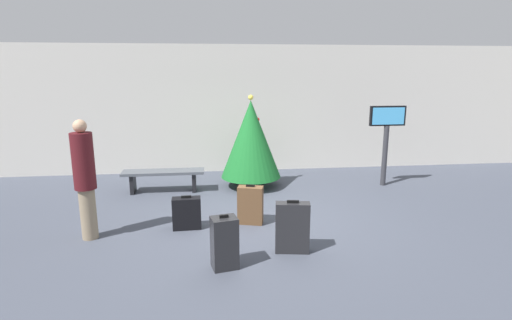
% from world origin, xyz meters
% --- Properties ---
extents(ground_plane, '(16.00, 16.00, 0.00)m').
position_xyz_m(ground_plane, '(0.00, 0.00, 0.00)').
color(ground_plane, '#424754').
extents(back_wall, '(16.00, 0.20, 3.27)m').
position_xyz_m(back_wall, '(0.00, 3.72, 1.63)').
color(back_wall, beige).
rests_on(back_wall, ground_plane).
extents(holiday_tree, '(1.36, 1.36, 2.10)m').
position_xyz_m(holiday_tree, '(0.04, 2.10, 1.11)').
color(holiday_tree, '#4C3319').
rests_on(holiday_tree, ground_plane).
extents(flight_info_kiosk, '(0.83, 0.12, 1.85)m').
position_xyz_m(flight_info_kiosk, '(3.13, 1.86, 1.27)').
color(flight_info_kiosk, '#333338').
rests_on(flight_info_kiosk, ground_plane).
extents(waiting_bench, '(1.77, 0.44, 0.48)m').
position_xyz_m(waiting_bench, '(-1.91, 1.91, 0.37)').
color(waiting_bench, '#4C5159').
rests_on(waiting_bench, ground_plane).
extents(traveller_0, '(0.38, 0.38, 1.91)m').
position_xyz_m(traveller_0, '(-2.81, -0.48, 1.02)').
color(traveller_0, gray).
rests_on(traveller_0, ground_plane).
extents(suitcase_0, '(0.47, 0.31, 0.71)m').
position_xyz_m(suitcase_0, '(-0.20, -0.15, 0.34)').
color(suitcase_0, brown).
rests_on(suitcase_0, ground_plane).
extents(suitcase_1, '(0.39, 0.34, 0.76)m').
position_xyz_m(suitcase_1, '(-0.71, -1.70, 0.36)').
color(suitcase_1, '#232326').
rests_on(suitcase_1, ground_plane).
extents(suitcase_2, '(0.52, 0.26, 0.80)m').
position_xyz_m(suitcase_2, '(0.30, -1.33, 0.38)').
color(suitcase_2, '#232326').
rests_on(suitcase_2, ground_plane).
extents(suitcase_3, '(0.48, 0.23, 0.58)m').
position_xyz_m(suitcase_3, '(-1.29, -0.26, 0.27)').
color(suitcase_3, black).
rests_on(suitcase_3, ground_plane).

